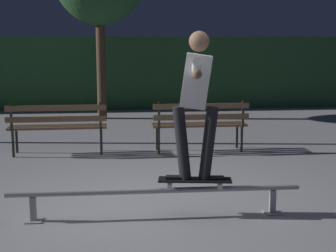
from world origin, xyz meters
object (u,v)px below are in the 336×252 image
grind_rail (156,194)px  park_bench_left_center (200,121)px  skateboarder (196,93)px  skateboard (195,180)px  park_bench_leftmost (57,123)px

grind_rail → park_bench_left_center: size_ratio=1.95×
park_bench_left_center → skateboarder: bearing=-100.1°
skateboard → skateboarder: (0.00, -0.00, 0.94)m
skateboarder → park_bench_leftmost: size_ratio=0.97×
skateboard → park_bench_left_center: (0.55, 3.07, 0.14)m
skateboard → park_bench_leftmost: (-1.81, 3.07, 0.14)m
skateboarder → park_bench_left_center: 3.22m
skateboard → skateboarder: 0.94m
skateboard → park_bench_left_center: size_ratio=0.50×
skateboarder → park_bench_leftmost: skateboarder is taller
skateboarder → park_bench_leftmost: 3.65m
skateboard → park_bench_left_center: 3.12m
park_bench_leftmost → park_bench_left_center: size_ratio=1.00×
grind_rail → park_bench_left_center: (0.97, 3.07, 0.28)m
park_bench_leftmost → park_bench_left_center: (2.36, 0.00, 0.00)m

